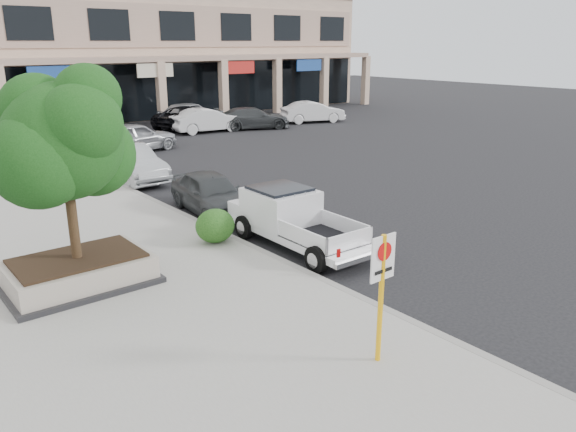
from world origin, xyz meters
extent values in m
plane|color=black|center=(0.00, 0.00, 0.00)|extent=(120.00, 120.00, 0.00)
cube|color=gray|center=(-5.50, 6.00, 0.07)|extent=(8.00, 52.00, 0.15)
cube|color=gray|center=(-1.55, 6.00, 0.07)|extent=(0.20, 52.00, 0.15)
cube|color=tan|center=(8.00, 34.00, 4.50)|extent=(40.00, 10.00, 9.00)
cube|color=#A28273|center=(8.00, 27.90, 4.30)|extent=(40.00, 2.20, 0.35)
cube|color=tan|center=(28.00, 27.05, 2.10)|extent=(0.55, 0.55, 4.20)
cube|color=black|center=(8.00, 28.95, 2.00)|extent=(39.20, 0.08, 3.90)
cube|color=black|center=(-6.06, 3.35, 0.21)|extent=(3.20, 2.20, 0.12)
cube|color=gray|center=(-6.06, 3.35, 0.52)|extent=(3.00, 2.00, 0.50)
cube|color=black|center=(-6.06, 3.35, 0.80)|extent=(2.70, 1.70, 0.06)
cylinder|color=black|center=(-6.06, 3.35, 1.93)|extent=(0.22, 0.22, 2.20)
sphere|color=#123D10|center=(-6.06, 3.35, 3.43)|extent=(2.50, 2.50, 2.50)
sphere|color=#123D10|center=(-5.36, 3.65, 3.03)|extent=(1.90, 1.90, 1.90)
sphere|color=#123D10|center=(-6.36, 3.85, 4.03)|extent=(1.60, 1.60, 1.60)
cylinder|color=#FFB40D|center=(-3.14, -3.05, 1.30)|extent=(0.09, 0.09, 2.30)
cube|color=white|center=(-3.14, -3.05, 2.05)|extent=(0.55, 0.03, 0.78)
cylinder|color=red|center=(-3.14, -3.08, 2.17)|extent=(0.32, 0.01, 0.32)
ellipsoid|color=#194112|center=(-2.15, 3.86, 0.62)|extent=(1.10, 0.99, 0.93)
imported|color=#323638|center=(-0.51, 6.76, 0.68)|extent=(2.09, 4.15, 1.36)
imported|color=#9FA3A7|center=(-0.72, 12.65, 0.73)|extent=(1.55, 4.43, 1.46)
imported|color=silver|center=(-0.46, 20.15, 0.66)|extent=(1.94, 4.59, 1.32)
imported|color=black|center=(-0.34, 23.03, 0.73)|extent=(2.82, 5.43, 1.46)
imported|color=#9EA0A6|center=(2.00, 18.35, 0.77)|extent=(4.83, 2.76, 1.55)
imported|color=silver|center=(8.41, 21.82, 0.74)|extent=(4.65, 2.01, 1.49)
imported|color=#313436|center=(11.41, 21.16, 0.70)|extent=(5.18, 3.56, 1.39)
imported|color=black|center=(8.29, 23.82, 0.73)|extent=(5.79, 4.21, 1.46)
imported|color=#9DA0A5|center=(9.05, 25.19, 0.80)|extent=(5.01, 2.95, 1.60)
imported|color=silver|center=(16.47, 21.03, 0.73)|extent=(4.67, 2.89, 1.45)
camera|label=1|loc=(-9.72, -8.74, 5.44)|focal=35.00mm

